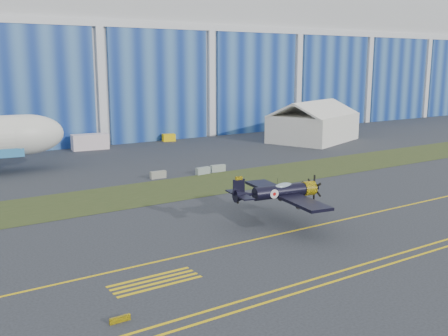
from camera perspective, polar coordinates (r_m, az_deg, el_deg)
ground at (r=51.04m, az=6.90°, el=-4.68°), size 260.00×260.00×0.00m
grass_median at (r=62.03m, az=-1.44°, el=-1.70°), size 260.00×10.00×0.02m
hangar at (r=113.72m, az=-17.32°, el=11.32°), size 220.00×45.70×30.00m
taxiway_centreline at (r=47.49m, az=10.79°, el=-6.01°), size 200.00×0.20×0.02m
edge_line_near at (r=41.60m, az=20.00°, el=-9.05°), size 80.00×0.20×0.02m
edge_line_far at (r=42.15m, az=18.90°, el=-8.70°), size 80.00×0.20×0.02m
hold_short_ladder at (r=35.28m, az=-7.53°, el=-12.15°), size 6.00×2.40×0.02m
guard_board_left at (r=30.54m, az=-11.25°, el=-15.84°), size 1.20×0.15×0.35m
warbird at (r=46.33m, az=6.11°, el=-2.56°), size 11.14×12.80×3.41m
tent at (r=97.06m, az=9.71°, el=5.07°), size 18.95×16.49×7.37m
shipping_container at (r=89.23m, az=-14.38°, el=2.78°), size 6.07×2.92×2.54m
tug at (r=96.36m, az=-6.03°, el=3.31°), size 2.50×1.86×1.31m
gse_box at (r=117.54m, az=12.16°, el=4.66°), size 2.86×1.57×1.69m
barrier_a at (r=65.28m, az=-7.19°, el=-0.74°), size 2.02×0.65×0.90m
barrier_b at (r=67.23m, az=-2.31°, el=-0.31°), size 2.06×0.85×0.90m
barrier_c at (r=68.73m, az=-0.66°, el=-0.04°), size 2.06×0.83×0.90m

